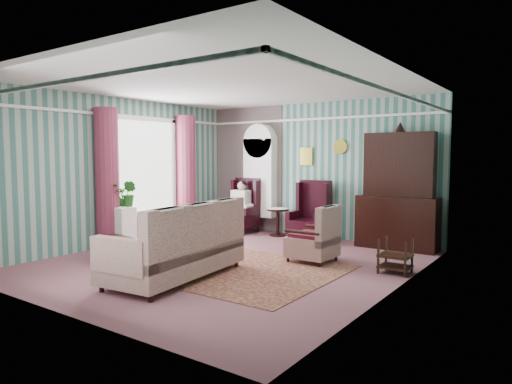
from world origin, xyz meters
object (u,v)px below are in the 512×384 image
Objects in this scene: seated_woman at (241,207)px; round_side_table at (278,222)px; nest_table at (395,255)px; coffee_table at (116,249)px; bookcase at (260,184)px; wingback_right at (309,211)px; floral_armchair at (312,233)px; wingback_left at (241,206)px; plant_stand at (120,228)px; dresser_hutch at (398,187)px; sofa at (175,242)px.

seated_woman reaches higher than round_side_table.
coffee_table is at bearing -155.54° from nest_table.
wingback_right is at bearing -14.57° from bookcase.
wingback_right is 1.29× the size of floral_armchair.
wingback_left is 2.87m from plant_stand.
coffee_table is (-1.80, -3.43, -0.44)m from wingback_right.
plant_stand is (-0.80, -2.75, -0.22)m from wingback_left.
bookcase is at bearing 159.73° from round_side_table.
floral_armchair is 1.15× the size of coffee_table.
round_side_table is (-2.60, -0.12, -0.88)m from dresser_hutch.
floral_armchair reaches higher than round_side_table.
bookcase is at bearing 12.12° from sofa.
round_side_table reaches higher than nest_table.
wingback_left is (-3.50, -0.27, -0.55)m from dresser_hutch.
round_side_table is at bearing -20.27° from bookcase.
wingback_right reaches higher than floral_armchair.
dresser_hutch is 2.95× the size of plant_stand.
nest_table is at bearing 24.46° from coffee_table.
dresser_hutch reaches higher than bookcase.
plant_stand is at bearing -106.22° from seated_woman.
nest_table is 5.02m from plant_stand.
wingback_left is at bearing -170.54° from round_side_table.
sofa is (1.32, -4.04, -0.58)m from bookcase.
seated_woman is 1.47× the size of plant_stand.
round_side_table is at bearing 59.62° from plant_stand.
bookcase is 3.39m from plant_stand.
plant_stand is (-1.70, -2.90, 0.10)m from round_side_table.
coffee_table is at bearing 124.78° from floral_armchair.
dresser_hutch reaches higher than coffee_table.
dresser_hutch is at bearing -22.61° from floral_armchair.
dresser_hutch is (3.25, -0.12, 0.06)m from bookcase.
seated_woman is at bearing 180.00° from wingback_right.
round_side_table is (0.90, 0.15, -0.29)m from seated_woman.
round_side_table is 3.87m from sofa.
sofa is at bearing -92.80° from wingback_right.
nest_table is 4.53m from coffee_table.
bookcase is at bearing 51.90° from floral_armchair.
bookcase is 1.79× the size of wingback_right.
wingback_right reaches higher than sofa.
seated_woman is at bearing 159.15° from nest_table.
bookcase is 0.95× the size of dresser_hutch.
floral_armchair is (3.49, 1.16, 0.08)m from plant_stand.
floral_armchair reaches higher than plant_stand.
bookcase is at bearing 57.34° from seated_woman.
wingback_left is 3.98m from sofa.
coffee_table is (-1.62, 0.23, -0.35)m from sofa.
dresser_hutch is at bearing 8.77° from wingback_right.
seated_woman is at bearing 0.00° from wingback_left.
sofa is at bearing -139.92° from nest_table.
wingback_right reaches higher than nest_table.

